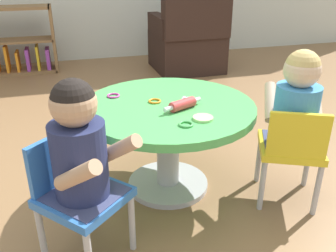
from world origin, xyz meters
The scene contains 14 objects.
ground_plane centered at (0.00, 0.00, 0.00)m, with size 10.00×10.00×0.00m, color olive.
craft_table centered at (0.00, 0.00, 0.37)m, with size 0.88×0.88×0.49m.
child_chair_left centered at (-0.49, -0.39, 0.31)m, with size 0.42×0.42×0.54m.
seated_child_left centered at (-0.46, -0.42, 0.53)m, with size 0.43×0.44×0.51m.
child_chair_right centered at (0.55, -0.29, 0.31)m, with size 0.40×0.40×0.54m.
seated_child_right centered at (0.57, -0.26, 0.53)m, with size 0.39×0.43×0.51m.
bookshelf_low centered at (-1.03, 2.55, 0.30)m, with size 0.93×0.28×0.70m.
armchair_dark centered at (0.83, 2.15, 0.31)m, with size 0.73×0.74×0.85m.
rolling_pin centered at (0.05, -0.08, 0.52)m, with size 0.22×0.12×0.05m.
craft_scissors centered at (0.06, 0.00, 0.49)m, with size 0.13×0.13×0.01m.
playdough_blob_0 centered at (0.10, -0.23, 0.50)m, with size 0.09×0.09×0.01m, color #B2E58C.
cookie_cutter_0 centered at (0.01, -0.27, 0.50)m, with size 0.07×0.07×0.01m, color #4CB259.
cookie_cutter_1 centered at (-0.06, 0.05, 0.50)m, with size 0.07×0.07×0.01m, color orange.
cookie_cutter_2 centered at (-0.25, 0.18, 0.50)m, with size 0.07×0.07×0.01m, color #D83FA5.
Camera 1 is at (-0.47, -1.67, 1.17)m, focal length 39.43 mm.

